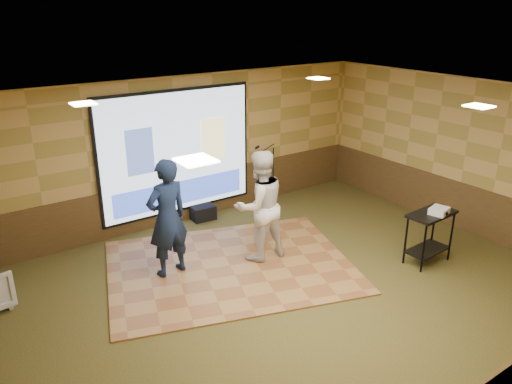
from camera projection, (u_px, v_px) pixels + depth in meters
ground at (281, 294)px, 7.86m from camera, size 9.00×9.00×0.00m
room_shell at (284, 168)px, 7.12m from camera, size 9.04×7.04×3.02m
wainscot_back at (179, 199)px, 10.36m from camera, size 9.00×0.04×0.95m
wainscot_right at (457, 204)px, 10.10m from camera, size 0.04×7.00×0.95m
projector_screen at (178, 154)px, 9.97m from camera, size 3.32×0.06×2.52m
downlight_nw at (83, 104)px, 7.01m from camera, size 0.32×0.32×0.02m
downlight_ne at (318, 78)px, 9.37m from camera, size 0.32×0.32×0.02m
downlight_sw at (196, 160)px, 4.48m from camera, size 0.32×0.32×0.02m
downlight_se at (479, 106)px, 6.84m from camera, size 0.32×0.32×0.02m
dance_floor at (230, 266)px, 8.66m from camera, size 4.87×4.25×0.03m
player_left at (167, 218)px, 8.08m from camera, size 0.79×0.57×2.00m
player_right at (260, 206)px, 8.61m from camera, size 1.01×0.81×1.97m
av_table at (430, 228)px, 8.62m from camera, size 0.89×0.47×0.94m
projector at (439, 211)px, 8.46m from camera, size 0.38×0.34×0.11m
mic_stand at (271, 189)px, 10.88m from camera, size 0.60×0.25×1.53m
duffel_bag at (203, 213)px, 10.53m from camera, size 0.51×0.36×0.30m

